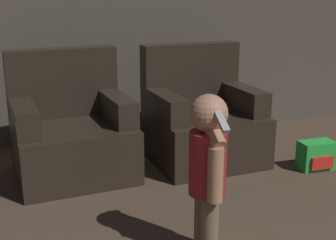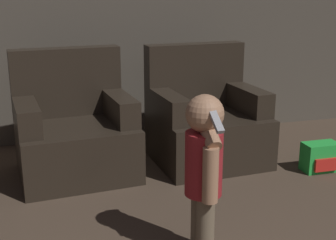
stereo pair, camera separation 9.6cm
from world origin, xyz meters
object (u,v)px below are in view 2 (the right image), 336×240
object	(u,v)px
person_toddler	(204,164)
armchair_left	(75,132)
toy_backpack	(320,157)
armchair_right	(205,122)

from	to	relation	value
person_toddler	armchair_left	bearing A→B (deg)	-154.02
person_toddler	toy_backpack	xyz separation A→B (m)	(1.30, 0.89, -0.42)
armchair_right	person_toddler	world-z (taller)	armchair_right
person_toddler	toy_backpack	size ratio (longest dim) A/B	3.21
toy_backpack	person_toddler	bearing A→B (deg)	-145.61
armchair_left	person_toddler	xyz separation A→B (m)	(0.56, -1.38, 0.20)
toy_backpack	armchair_left	bearing A→B (deg)	165.18
armchair_left	armchair_right	distance (m)	1.07
person_toddler	toy_backpack	bearing A→B (deg)	128.41
armchair_right	person_toddler	xyz separation A→B (m)	(-0.51, -1.38, 0.20)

